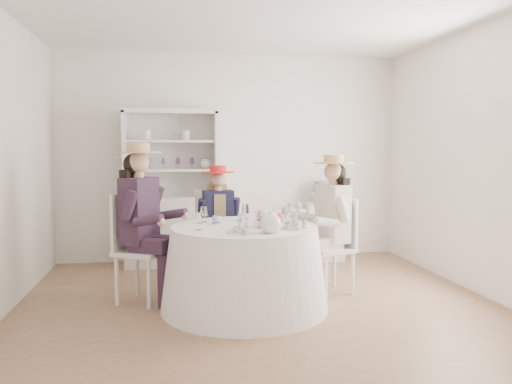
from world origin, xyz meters
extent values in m
plane|color=brown|center=(0.00, 0.00, 0.00)|extent=(4.50, 4.50, 0.00)
plane|color=white|center=(0.00, 0.00, 2.70)|extent=(4.50, 4.50, 0.00)
plane|color=white|center=(0.00, 2.00, 1.35)|extent=(4.50, 0.00, 4.50)
plane|color=white|center=(0.00, -2.00, 1.35)|extent=(4.50, 0.00, 4.50)
plane|color=white|center=(2.25, 0.00, 1.35)|extent=(0.00, 4.50, 4.50)
cone|color=white|center=(-0.15, -0.14, 0.37)|extent=(1.53, 1.53, 0.74)
cylinder|color=white|center=(-0.15, -0.14, 0.75)|extent=(1.33, 1.33, 0.02)
cube|color=silver|center=(-0.79, 1.72, 0.43)|extent=(1.22, 0.73, 0.86)
cube|color=silver|center=(-0.79, 1.91, 1.39)|extent=(1.12, 0.35, 1.05)
cube|color=silver|center=(-0.79, 1.72, 1.92)|extent=(1.22, 0.73, 0.06)
cube|color=silver|center=(-1.35, 1.72, 1.39)|extent=(0.15, 0.43, 1.05)
cube|color=silver|center=(-0.24, 1.72, 1.39)|extent=(0.15, 0.43, 1.05)
cube|color=silver|center=(-0.79, 1.72, 1.20)|extent=(1.14, 0.66, 0.03)
cube|color=silver|center=(-0.79, 1.72, 1.55)|extent=(1.14, 0.66, 0.03)
sphere|color=white|center=(-0.36, 1.72, 1.27)|extent=(0.13, 0.13, 0.13)
cube|color=silver|center=(1.22, 1.75, 0.37)|extent=(0.54, 0.54, 0.74)
cylinder|color=black|center=(1.22, 1.75, 0.89)|extent=(0.33, 0.33, 0.29)
cube|color=silver|center=(-1.08, 0.21, 0.48)|extent=(0.59, 0.59, 0.04)
cylinder|color=silver|center=(-1.01, -0.02, 0.24)|extent=(0.04, 0.04, 0.47)
cylinder|color=silver|center=(-0.85, 0.28, 0.24)|extent=(0.04, 0.04, 0.47)
cylinder|color=silver|center=(-1.31, 0.15, 0.24)|extent=(0.04, 0.04, 0.47)
cylinder|color=silver|center=(-1.15, 0.45, 0.24)|extent=(0.04, 0.04, 0.47)
cube|color=silver|center=(-1.25, 0.31, 0.77)|extent=(0.23, 0.37, 0.54)
cube|color=black|center=(-1.10, 0.22, 0.88)|extent=(0.38, 0.44, 0.62)
cube|color=black|center=(-1.02, 0.06, 0.57)|extent=(0.39, 0.30, 0.13)
cylinder|color=black|center=(-0.88, -0.01, 0.25)|extent=(0.11, 0.11, 0.49)
cylinder|color=black|center=(-1.17, 0.01, 0.96)|extent=(0.21, 0.18, 0.30)
cube|color=black|center=(-0.92, 0.23, 0.57)|extent=(0.39, 0.30, 0.13)
cylinder|color=black|center=(-0.79, 0.16, 0.25)|extent=(0.11, 0.11, 0.49)
cylinder|color=black|center=(-0.95, 0.39, 0.96)|extent=(0.21, 0.18, 0.30)
cylinder|color=#D8A889|center=(-1.10, 0.22, 1.21)|extent=(0.10, 0.10, 0.09)
sphere|color=#D8A889|center=(-1.10, 0.22, 1.33)|extent=(0.20, 0.20, 0.20)
sphere|color=black|center=(-1.14, 0.25, 1.32)|extent=(0.20, 0.20, 0.20)
cube|color=black|center=(-1.17, 0.26, 1.06)|extent=(0.20, 0.27, 0.41)
cylinder|color=tan|center=(-1.10, 0.22, 1.43)|extent=(0.43, 0.43, 0.01)
cylinder|color=tan|center=(-1.10, 0.22, 1.47)|extent=(0.21, 0.21, 0.09)
cube|color=silver|center=(-0.29, 0.85, 0.41)|extent=(0.40, 0.40, 0.04)
cylinder|color=silver|center=(-0.42, 0.69, 0.20)|extent=(0.03, 0.03, 0.40)
cylinder|color=silver|center=(-0.13, 0.72, 0.20)|extent=(0.03, 0.03, 0.40)
cylinder|color=silver|center=(-0.45, 0.98, 0.20)|extent=(0.03, 0.03, 0.40)
cylinder|color=silver|center=(-0.16, 1.01, 0.20)|extent=(0.03, 0.03, 0.40)
cube|color=silver|center=(-0.31, 1.01, 0.65)|extent=(0.35, 0.06, 0.45)
cube|color=#1C1B36|center=(-0.29, 0.87, 0.74)|extent=(0.34, 0.22, 0.53)
cube|color=tan|center=(-0.29, 0.87, 0.74)|extent=(0.15, 0.21, 0.45)
cube|color=#1C1B36|center=(-0.36, 0.73, 0.48)|extent=(0.15, 0.32, 0.11)
cylinder|color=#1C1B36|center=(-0.34, 0.60, 0.21)|extent=(0.09, 0.09, 0.42)
cylinder|color=#1C1B36|center=(-0.47, 0.81, 0.81)|extent=(0.10, 0.17, 0.25)
cube|color=#1C1B36|center=(-0.20, 0.75, 0.48)|extent=(0.15, 0.32, 0.11)
cylinder|color=#1C1B36|center=(-0.18, 0.62, 0.21)|extent=(0.09, 0.09, 0.42)
cylinder|color=#1C1B36|center=(-0.10, 0.85, 0.81)|extent=(0.10, 0.17, 0.25)
cylinder|color=#D8A889|center=(-0.29, 0.87, 1.02)|extent=(0.08, 0.08, 0.07)
sphere|color=#D8A889|center=(-0.29, 0.87, 1.12)|extent=(0.17, 0.17, 0.17)
sphere|color=tan|center=(-0.30, 0.91, 1.11)|extent=(0.17, 0.17, 0.17)
cube|color=tan|center=(-0.30, 0.94, 0.90)|extent=(0.22, 0.10, 0.34)
cylinder|color=red|center=(-0.29, 0.87, 1.21)|extent=(0.36, 0.36, 0.01)
cylinder|color=red|center=(-0.29, 0.87, 1.24)|extent=(0.18, 0.18, 0.07)
cube|color=silver|center=(0.79, 0.20, 0.45)|extent=(0.49, 0.49, 0.04)
cylinder|color=silver|center=(0.59, 0.31, 0.22)|extent=(0.04, 0.04, 0.44)
cylinder|color=silver|center=(0.68, 0.00, 0.22)|extent=(0.04, 0.04, 0.44)
cylinder|color=silver|center=(0.89, 0.40, 0.22)|extent=(0.04, 0.04, 0.44)
cylinder|color=silver|center=(0.98, 0.09, 0.22)|extent=(0.04, 0.04, 0.44)
cube|color=silver|center=(0.96, 0.25, 0.72)|extent=(0.14, 0.37, 0.50)
cube|color=beige|center=(0.81, 0.20, 0.81)|extent=(0.29, 0.40, 0.58)
cube|color=beige|center=(0.65, 0.25, 0.53)|extent=(0.36, 0.22, 0.12)
cylinder|color=beige|center=(0.51, 0.21, 0.23)|extent=(0.10, 0.10, 0.46)
cylinder|color=beige|center=(0.71, 0.39, 0.88)|extent=(0.19, 0.13, 0.27)
cube|color=beige|center=(0.70, 0.08, 0.53)|extent=(0.36, 0.22, 0.12)
cylinder|color=beige|center=(0.56, 0.04, 0.23)|extent=(0.10, 0.10, 0.46)
cylinder|color=beige|center=(0.83, 0.00, 0.88)|extent=(0.19, 0.13, 0.27)
cylinder|color=#D8A889|center=(0.81, 0.20, 1.12)|extent=(0.09, 0.09, 0.08)
sphere|color=#D8A889|center=(0.81, 0.20, 1.23)|extent=(0.19, 0.19, 0.19)
sphere|color=black|center=(0.85, 0.22, 1.22)|extent=(0.19, 0.19, 0.19)
cube|color=black|center=(0.88, 0.23, 0.98)|extent=(0.14, 0.25, 0.38)
cylinder|color=tan|center=(0.81, 0.20, 1.32)|extent=(0.40, 0.40, 0.01)
cylinder|color=tan|center=(0.81, 0.20, 1.36)|extent=(0.20, 0.20, 0.08)
cube|color=silver|center=(-0.30, 1.31, 0.46)|extent=(0.49, 0.49, 0.04)
cylinder|color=silver|center=(-0.10, 1.43, 0.22)|extent=(0.04, 0.04, 0.45)
cylinder|color=silver|center=(-0.42, 1.50, 0.22)|extent=(0.04, 0.04, 0.45)
cylinder|color=silver|center=(-0.18, 1.11, 0.22)|extent=(0.04, 0.04, 0.45)
cylinder|color=silver|center=(-0.49, 1.19, 0.22)|extent=(0.04, 0.04, 0.45)
cube|color=silver|center=(-0.34, 1.13, 0.73)|extent=(0.38, 0.12, 0.51)
imported|color=white|center=(-0.39, 0.03, 0.80)|extent=(0.11, 0.11, 0.07)
imported|color=white|center=(-0.13, 0.17, 0.79)|extent=(0.09, 0.09, 0.06)
imported|color=white|center=(0.05, 0.03, 0.79)|extent=(0.09, 0.09, 0.06)
imported|color=white|center=(0.03, -0.24, 0.79)|extent=(0.24, 0.24, 0.05)
sphere|color=#DE6F79|center=(0.13, -0.21, 0.86)|extent=(0.07, 0.07, 0.07)
sphere|color=white|center=(0.12, -0.18, 0.86)|extent=(0.07, 0.07, 0.07)
sphere|color=#DE6F79|center=(0.09, -0.16, 0.86)|extent=(0.07, 0.07, 0.07)
sphere|color=white|center=(0.06, -0.15, 0.86)|extent=(0.07, 0.07, 0.07)
sphere|color=#DE6F79|center=(0.03, -0.17, 0.86)|extent=(0.07, 0.07, 0.07)
sphere|color=white|center=(0.01, -0.20, 0.86)|extent=(0.07, 0.07, 0.07)
sphere|color=#DE6F79|center=(0.01, -0.23, 0.86)|extent=(0.07, 0.07, 0.07)
sphere|color=white|center=(0.03, -0.26, 0.86)|extent=(0.07, 0.07, 0.07)
sphere|color=#DE6F79|center=(0.06, -0.28, 0.86)|extent=(0.07, 0.07, 0.07)
sphere|color=white|center=(0.09, -0.27, 0.86)|extent=(0.07, 0.07, 0.07)
sphere|color=#DE6F79|center=(0.12, -0.25, 0.86)|extent=(0.07, 0.07, 0.07)
sphere|color=white|center=(0.01, -0.55, 0.84)|extent=(0.18, 0.18, 0.18)
cylinder|color=white|center=(0.12, -0.55, 0.85)|extent=(0.11, 0.03, 0.09)
cylinder|color=white|center=(0.01, -0.55, 0.93)|extent=(0.04, 0.04, 0.02)
cylinder|color=white|center=(-0.24, -0.49, 0.77)|extent=(0.23, 0.23, 0.01)
cube|color=beige|center=(-0.28, -0.51, 0.79)|extent=(0.05, 0.04, 0.03)
cube|color=beige|center=(-0.24, -0.49, 0.80)|extent=(0.06, 0.05, 0.03)
cube|color=beige|center=(-0.19, -0.47, 0.79)|extent=(0.06, 0.06, 0.03)
cube|color=beige|center=(-0.26, -0.45, 0.80)|extent=(0.06, 0.06, 0.03)
cube|color=beige|center=(-0.21, -0.52, 0.79)|extent=(0.06, 0.06, 0.03)
cylinder|color=white|center=(0.27, -0.38, 0.77)|extent=(0.24, 0.24, 0.01)
cylinder|color=white|center=(0.27, -0.38, 0.84)|extent=(0.02, 0.02, 0.16)
cylinder|color=white|center=(0.27, -0.38, 0.92)|extent=(0.18, 0.18, 0.01)
camera|label=1|loc=(-0.81, -4.58, 1.47)|focal=35.00mm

